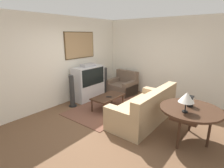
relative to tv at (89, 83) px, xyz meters
name	(u,v)px	position (x,y,z in m)	size (l,w,h in m)	color
ground_plane	(115,122)	(-0.81, -1.74, -0.58)	(12.00, 12.00, 0.00)	brown
wall_back	(60,61)	(-0.80, 0.39, 0.78)	(12.00, 0.10, 2.70)	silver
wall_right	(161,58)	(1.82, -1.74, 0.77)	(0.06, 12.00, 2.70)	silver
area_rug	(109,107)	(-0.13, -1.00, -0.57)	(2.58, 1.54, 0.01)	brown
tv	(89,83)	(0.00, 0.00, 0.00)	(1.09, 0.49, 1.22)	silver
couch	(145,110)	(-0.26, -2.28, -0.27)	(2.05, 0.94, 0.87)	tan
armchair	(123,86)	(1.19, -0.58, -0.30)	(0.87, 0.98, 0.84)	brown
coffee_table	(108,97)	(-0.26, -1.06, -0.22)	(1.01, 0.53, 0.40)	#3D2619
console_table	(190,111)	(-0.49, -3.39, 0.08)	(1.19, 1.19, 0.72)	#3D2619
table_lamp	(187,98)	(-0.75, -3.35, 0.44)	(0.29, 0.29, 0.40)	black
mantel_clock	(191,101)	(-0.39, -3.35, 0.25)	(0.14, 0.10, 0.22)	black
remote	(109,97)	(-0.32, -1.14, -0.17)	(0.13, 0.16, 0.02)	black
speaker_tower_left	(72,92)	(-0.78, -0.07, -0.12)	(0.25, 0.25, 0.97)	black
speaker_tower_right	(105,82)	(0.78, -0.07, -0.12)	(0.25, 0.25, 0.97)	black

